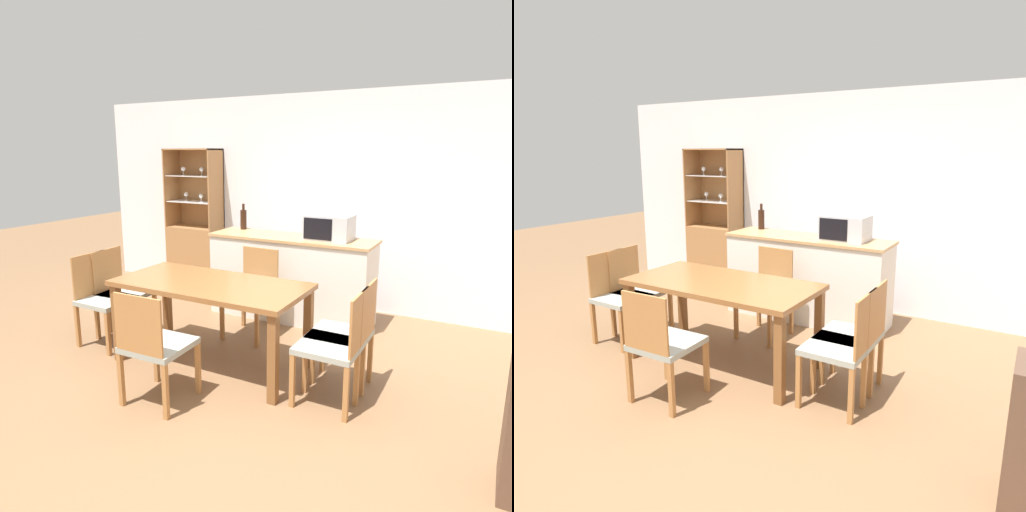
% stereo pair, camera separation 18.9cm
% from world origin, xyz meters
% --- Properties ---
extents(ground_plane, '(18.00, 18.00, 0.00)m').
position_xyz_m(ground_plane, '(0.00, 0.00, 0.00)').
color(ground_plane, brown).
extents(wall_back, '(6.80, 0.06, 2.55)m').
position_xyz_m(wall_back, '(0.00, 2.63, 1.27)').
color(wall_back, silver).
rests_on(wall_back, ground_plane).
extents(kitchen_counter, '(1.87, 0.55, 0.95)m').
position_xyz_m(kitchen_counter, '(-0.20, 1.94, 0.48)').
color(kitchen_counter, silver).
rests_on(kitchen_counter, ground_plane).
extents(display_cabinet, '(0.74, 0.37, 1.91)m').
position_xyz_m(display_cabinet, '(-1.86, 2.42, 0.57)').
color(display_cabinet, '#A37042').
rests_on(display_cabinet, ground_plane).
extents(dining_table, '(1.69, 0.82, 0.76)m').
position_xyz_m(dining_table, '(-0.34, 0.53, 0.67)').
color(dining_table, brown).
rests_on(dining_table, ground_plane).
extents(dining_chair_side_right_near, '(0.45, 0.45, 0.89)m').
position_xyz_m(dining_chair_side_right_near, '(0.85, 0.41, 0.46)').
color(dining_chair_side_right_near, '#999E93').
rests_on(dining_chair_side_right_near, ground_plane).
extents(dining_chair_head_far, '(0.47, 0.47, 0.89)m').
position_xyz_m(dining_chair_head_far, '(-0.34, 1.28, 0.46)').
color(dining_chair_head_far, '#999E93').
rests_on(dining_chair_head_far, ground_plane).
extents(dining_chair_side_right_far, '(0.45, 0.45, 0.89)m').
position_xyz_m(dining_chair_side_right_far, '(0.85, 0.65, 0.46)').
color(dining_chair_side_right_far, '#999E93').
rests_on(dining_chair_side_right_far, ground_plane).
extents(dining_chair_side_left_near, '(0.46, 0.46, 0.89)m').
position_xyz_m(dining_chair_side_left_near, '(-1.52, 0.41, 0.46)').
color(dining_chair_side_left_near, '#999E93').
rests_on(dining_chair_side_left_near, ground_plane).
extents(dining_chair_head_near, '(0.46, 0.46, 0.89)m').
position_xyz_m(dining_chair_head_near, '(-0.34, -0.22, 0.46)').
color(dining_chair_head_near, '#999E93').
rests_on(dining_chair_head_near, ground_plane).
extents(dining_chair_side_left_far, '(0.48, 0.48, 0.89)m').
position_xyz_m(dining_chair_side_left_far, '(-1.52, 0.65, 0.46)').
color(dining_chair_side_left_far, '#999E93').
rests_on(dining_chair_side_left_far, ground_plane).
extents(microwave, '(0.49, 0.34, 0.26)m').
position_xyz_m(microwave, '(0.23, 1.97, 1.08)').
color(microwave, '#B7BABF').
rests_on(microwave, kitchen_counter).
extents(wine_bottle, '(0.08, 0.08, 0.31)m').
position_xyz_m(wine_bottle, '(-0.91, 2.11, 1.07)').
color(wine_bottle, black).
rests_on(wine_bottle, kitchen_counter).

